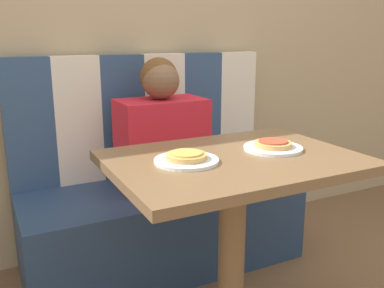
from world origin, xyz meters
TOP-DOWN VIEW (x-y plane):
  - wall_back at (0.00, 0.99)m, footprint 7.00×0.05m
  - booth_seat at (0.00, 0.66)m, footprint 1.39×0.56m
  - booth_backrest at (0.00, 0.90)m, footprint 1.39×0.07m
  - dining_table at (0.00, 0.00)m, footprint 0.87×0.63m
  - person at (0.00, 0.66)m, footprint 0.42×0.25m
  - plate_left at (-0.18, 0.01)m, footprint 0.22×0.22m
  - plate_right at (0.18, 0.01)m, footprint 0.22×0.22m
  - pizza_left at (-0.18, 0.01)m, footprint 0.14×0.14m
  - pizza_right at (0.18, 0.01)m, footprint 0.14×0.14m

SIDE VIEW (x-z plane):
  - booth_seat at x=0.00m, z-range 0.00..0.43m
  - dining_table at x=0.00m, z-range 0.26..1.02m
  - person at x=0.00m, z-range 0.40..1.04m
  - booth_backrest at x=0.00m, z-range 0.43..1.08m
  - plate_left at x=-0.18m, z-range 0.76..0.77m
  - plate_right at x=0.18m, z-range 0.76..0.77m
  - pizza_left at x=-0.18m, z-range 0.77..0.79m
  - pizza_right at x=0.18m, z-range 0.77..0.79m
  - wall_back at x=0.00m, z-range 0.00..2.60m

